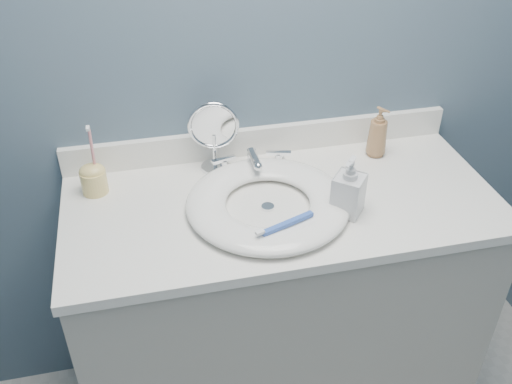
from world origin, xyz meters
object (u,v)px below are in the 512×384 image
object	(u,v)px
soap_bottle_clear	(349,186)
makeup_mirror	(214,133)
toothbrush_holder	(93,178)
soap_bottle_amber	(378,132)

from	to	relation	value
soap_bottle_clear	makeup_mirror	bearing A→B (deg)	176.38
makeup_mirror	soap_bottle_clear	distance (m)	0.43
toothbrush_holder	makeup_mirror	bearing A→B (deg)	7.46
makeup_mirror	soap_bottle_amber	bearing A→B (deg)	4.56
makeup_mirror	toothbrush_holder	distance (m)	0.37
soap_bottle_amber	toothbrush_holder	bearing A→B (deg)	151.51
soap_bottle_clear	toothbrush_holder	xyz separation A→B (m)	(-0.67, 0.25, -0.04)
makeup_mirror	toothbrush_holder	world-z (taller)	makeup_mirror
makeup_mirror	soap_bottle_amber	size ratio (longest dim) A/B	1.37
soap_bottle_clear	toothbrush_holder	size ratio (longest dim) A/B	0.81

